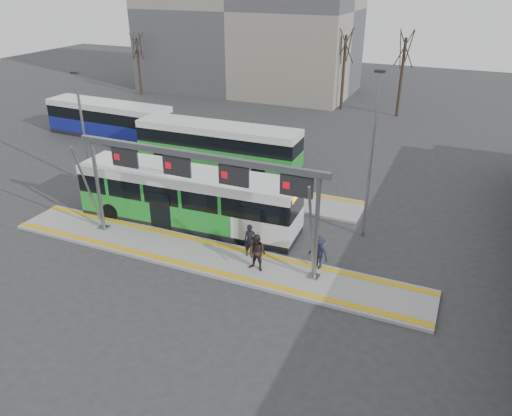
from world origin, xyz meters
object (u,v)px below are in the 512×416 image
(hero_bus, at_px, (188,198))
(passenger_c, at_px, (318,252))
(passenger_b, at_px, (257,253))
(gantry, at_px, (198,174))
(passenger_a, at_px, (250,240))

(hero_bus, bearing_deg, passenger_c, -15.49)
(hero_bus, relative_size, passenger_c, 7.47)
(hero_bus, relative_size, passenger_b, 6.88)
(hero_bus, height_order, passenger_b, hero_bus)
(passenger_b, distance_m, passenger_c, 2.87)
(hero_bus, xyz_separation_m, passenger_c, (8.10, -1.81, -0.58))
(gantry, height_order, passenger_b, gantry)
(hero_bus, relative_size, passenger_a, 7.62)
(hero_bus, bearing_deg, gantry, -51.81)
(gantry, distance_m, passenger_a, 4.13)
(passenger_a, height_order, passenger_c, passenger_c)
(hero_bus, xyz_separation_m, passenger_b, (5.54, -3.12, -0.50))
(passenger_a, distance_m, passenger_c, 3.41)
(gantry, distance_m, hero_bus, 4.46)
(gantry, height_order, passenger_a, gantry)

